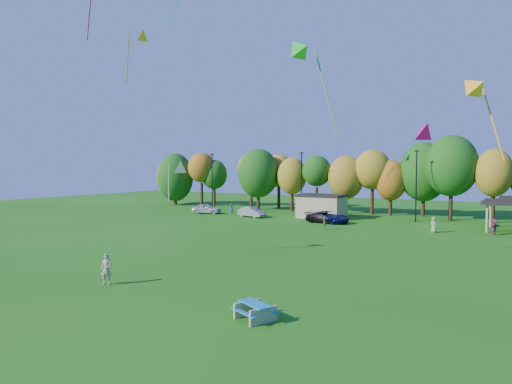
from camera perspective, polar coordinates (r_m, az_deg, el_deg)
The scene contains 19 objects.
ground at distance 25.38m, azimuth -5.04°, elevation -12.95°, with size 160.00×160.00×0.00m, color #19600F.
tree_line at distance 66.98m, azimuth 17.84°, elevation 2.09°, with size 93.57×10.55×11.15m.
lamp_posts at distance 60.97m, azimuth 19.39°, elevation 1.01°, with size 64.50×0.25×9.09m.
utility_building at distance 62.85m, azimuth 8.18°, elevation -1.76°, with size 6.30×4.30×3.25m.
picnic_table at distance 21.65m, azimuth -0.12°, elevation -14.55°, with size 2.26×2.11×0.78m.
kite_flyer at distance 28.94m, azimuth -18.19°, elevation -9.16°, with size 0.68×0.45×1.87m, color tan.
car_a at distance 68.57m, azimuth -6.20°, elevation -2.08°, with size 1.75×4.34×1.48m, color silver.
car_b at distance 63.48m, azimuth -0.52°, elevation -2.52°, with size 1.49×4.28×1.41m, color gray.
car_c at distance 57.73m, azimuth 9.12°, elevation -3.11°, with size 2.45×5.31×1.47m, color #0D1253.
car_d at distance 57.65m, azimuth 8.30°, elevation -3.21°, with size 1.79×4.40×1.28m, color black.
far_person_0 at distance 67.47m, azimuth -3.15°, elevation -2.12°, with size 0.76×0.59×1.56m, color #5791C1.
far_person_2 at distance 52.16m, azimuth 21.31°, elevation -3.83°, with size 0.84×0.55×1.72m, color #999B6A.
far_person_3 at distance 53.09m, azimuth 27.65°, elevation -3.88°, with size 1.56×0.50×1.68m, color #913C66.
far_person_4 at distance 51.44m, azimuth 8.59°, elevation -3.82°, with size 0.92×0.38×1.57m, color #6C8451.
kite_3 at distance 31.39m, azimuth 25.29°, elevation 11.84°, with size 3.18×2.55×5.57m.
kite_5 at distance 35.27m, azimuth 5.23°, elevation 17.42°, with size 4.43×2.50×7.54m.
kite_8 at distance 36.17m, azimuth -9.48°, elevation 3.23°, with size 1.96×2.02×3.51m.
kite_10 at distance 48.65m, azimuth -14.04°, elevation 18.46°, with size 3.09×2.24×5.42m.
kite_11 at distance 24.91m, azimuth 20.34°, elevation 7.28°, with size 1.64×1.71×1.38m.
Camera 1 is at (14.43, -19.65, 7.06)m, focal length 32.00 mm.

